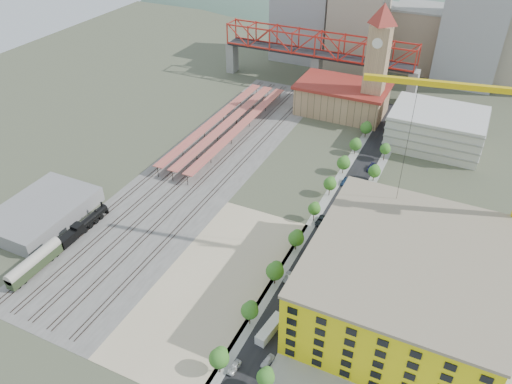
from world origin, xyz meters
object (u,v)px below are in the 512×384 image
at_px(construction_building, 404,282).
at_px(site_trailer_a, 270,329).
at_px(coach, 34,263).
at_px(site_trailer_b, 292,291).
at_px(locomotive, 85,224).
at_px(car_0, 234,367).
at_px(clock_tower, 378,54).
at_px(site_trailer_c, 314,251).
at_px(site_trailer_d, 319,242).

bearing_deg(construction_building, site_trailer_a, -141.85).
relative_size(coach, site_trailer_b, 2.01).
bearing_deg(locomotive, car_0, -21.17).
distance_m(clock_tower, locomotive, 126.04).
bearing_deg(car_0, construction_building, 54.73).
relative_size(coach, site_trailer_c, 1.82).
xyz_separation_m(construction_building, site_trailer_c, (-26.00, 10.02, -8.09)).
xyz_separation_m(clock_tower, car_0, (5.00, -133.07, -27.98)).
height_order(construction_building, site_trailer_a, construction_building).
relative_size(locomotive, site_trailer_a, 2.24).
height_order(coach, site_trailer_b, coach).
distance_m(construction_building, car_0, 44.84).
relative_size(construction_building, car_0, 11.96).
height_order(coach, site_trailer_d, coach).
relative_size(site_trailer_a, car_0, 2.23).
height_order(site_trailer_b, site_trailer_d, site_trailer_d).
xyz_separation_m(site_trailer_a, site_trailer_c, (0.00, 30.44, 0.03)).
height_order(coach, site_trailer_a, coach).
xyz_separation_m(site_trailer_b, site_trailer_d, (0.00, 21.20, 0.19)).
xyz_separation_m(construction_building, site_trailer_b, (-26.00, -6.65, -8.21)).
distance_m(coach, site_trailer_b, 69.54).
relative_size(construction_building, coach, 2.88).
xyz_separation_m(construction_building, car_0, (-29.00, -33.07, -8.69)).
bearing_deg(car_0, clock_tower, 98.13).
bearing_deg(coach, car_0, -4.15).
xyz_separation_m(site_trailer_c, site_trailer_d, (0.00, 4.53, 0.07)).
relative_size(site_trailer_d, car_0, 2.40).
bearing_deg(site_trailer_b, site_trailer_c, 70.48).
bearing_deg(site_trailer_c, locomotive, -167.17).
relative_size(locomotive, site_trailer_d, 2.08).
xyz_separation_m(locomotive, site_trailer_c, (66.00, 18.69, -0.65)).
height_order(construction_building, site_trailer_c, construction_building).
height_order(locomotive, site_trailer_a, locomotive).
height_order(site_trailer_c, site_trailer_d, site_trailer_d).
distance_m(site_trailer_a, car_0, 13.01).
height_order(site_trailer_a, car_0, site_trailer_a).
bearing_deg(coach, locomotive, 90.00).
bearing_deg(construction_building, locomotive, -174.62).
distance_m(clock_tower, site_trailer_c, 94.39).
distance_m(locomotive, coach, 19.85).
distance_m(coach, site_trailer_c, 76.43).
bearing_deg(site_trailer_d, coach, -147.41).
xyz_separation_m(coach, site_trailer_a, (66.00, 8.07, -1.64)).
xyz_separation_m(construction_building, site_trailer_a, (-26.00, -20.42, -8.12)).
height_order(clock_tower, construction_building, clock_tower).
bearing_deg(locomotive, site_trailer_c, 15.81).
bearing_deg(site_trailer_a, car_0, -95.60).
bearing_deg(clock_tower, construction_building, -71.22).
height_order(clock_tower, coach, clock_tower).
distance_m(site_trailer_b, car_0, 26.60).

